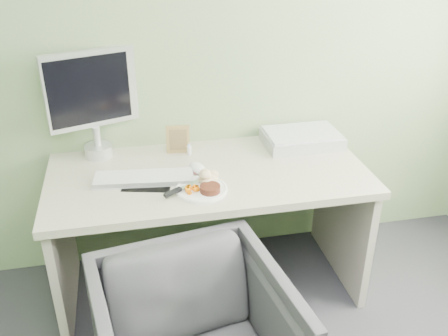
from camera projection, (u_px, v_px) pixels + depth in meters
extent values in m
plane|color=gray|center=(194.00, 31.00, 2.54)|extent=(3.50, 0.00, 3.50)
cube|color=#BBB79D|center=(209.00, 175.00, 2.51)|extent=(1.60, 0.75, 0.04)
cube|color=#B2A798|center=(63.00, 252.00, 2.55)|extent=(0.04, 0.70, 0.69)
cube|color=#B2A798|center=(342.00, 219.00, 2.82)|extent=(0.04, 0.70, 0.69)
cylinder|color=white|center=(202.00, 190.00, 2.33)|extent=(0.24, 0.24, 0.01)
cylinder|color=black|center=(210.00, 189.00, 2.30)|extent=(0.12, 0.12, 0.03)
ellipsoid|color=tan|center=(206.00, 177.00, 2.36)|extent=(0.12, 0.10, 0.06)
cube|color=orange|center=(192.00, 188.00, 2.30)|extent=(0.07, 0.06, 0.04)
cube|color=silver|center=(193.00, 183.00, 2.35)|extent=(0.13, 0.09, 0.01)
cube|color=black|center=(173.00, 192.00, 2.27)|extent=(0.09, 0.07, 0.02)
cube|color=black|center=(149.00, 181.00, 2.41)|extent=(0.27, 0.25, 0.00)
cube|color=white|center=(144.00, 178.00, 2.41)|extent=(0.49, 0.20, 0.02)
ellipsoid|color=white|center=(197.00, 168.00, 2.49)|extent=(0.10, 0.13, 0.04)
cube|color=#A6874D|center=(178.00, 139.00, 2.66)|extent=(0.13, 0.03, 0.16)
cylinder|color=white|center=(189.00, 150.00, 2.67)|extent=(0.02, 0.02, 0.05)
cone|color=#93B4EB|center=(189.00, 144.00, 2.65)|extent=(0.02, 0.02, 0.02)
cube|color=#A7AAAE|center=(302.00, 139.00, 2.78)|extent=(0.42, 0.28, 0.06)
cylinder|color=silver|center=(99.00, 151.00, 2.65)|extent=(0.15, 0.15, 0.06)
cylinder|color=silver|center=(97.00, 136.00, 2.61)|extent=(0.04, 0.04, 0.10)
cube|color=silver|center=(91.00, 89.00, 2.52)|extent=(0.46, 0.19, 0.40)
cube|color=black|center=(91.00, 91.00, 2.49)|extent=(0.40, 0.14, 0.34)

